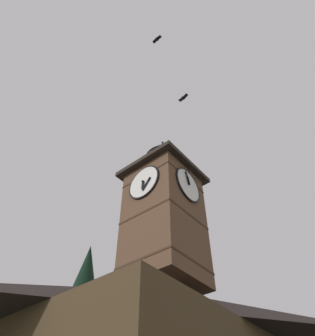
# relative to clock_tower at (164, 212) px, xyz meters

# --- Properties ---
(clock_tower) EXTENTS (3.87, 3.87, 9.66)m
(clock_tower) POSITION_rel_clock_tower_xyz_m (0.00, 0.00, 0.00)
(clock_tower) COLOR brown
(clock_tower) RESTS_ON building_main
(flying_bird_high) EXTENTS (0.29, 0.71, 0.16)m
(flying_bird_high) POSITION_rel_clock_tower_xyz_m (0.89, 2.41, 7.18)
(flying_bird_high) COLOR black
(flying_bird_low) EXTENTS (0.24, 0.61, 0.13)m
(flying_bird_low) POSITION_rel_clock_tower_xyz_m (4.37, 3.15, 8.50)
(flying_bird_low) COLOR black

